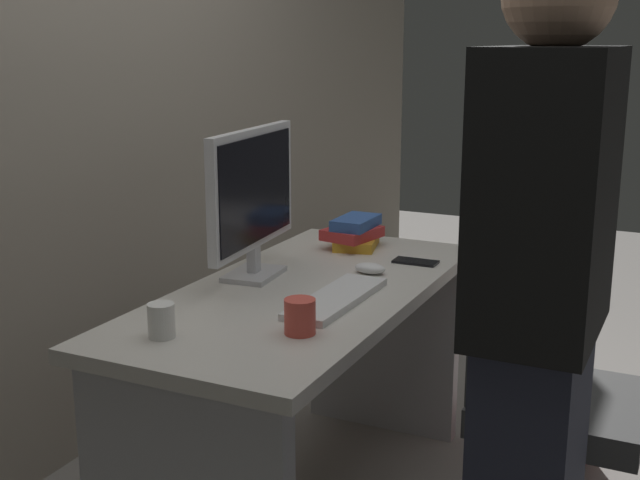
{
  "coord_description": "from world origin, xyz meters",
  "views": [
    {
      "loc": [
        -2.09,
        -1.05,
        1.45
      ],
      "look_at": [
        0.0,
        -0.05,
        0.88
      ],
      "focal_mm": 46.52,
      "sensor_mm": 36.0,
      "label": 1
    }
  ],
  "objects": [
    {
      "name": "handbag",
      "position": [
        0.57,
        -0.69,
        0.14
      ],
      "size": [
        0.34,
        0.14,
        0.38
      ],
      "color": "maroon",
      "rests_on": "ground"
    },
    {
      "name": "monitor",
      "position": [
        0.04,
        0.19,
        0.98
      ],
      "size": [
        0.54,
        0.16,
        0.46
      ],
      "color": "silver",
      "rests_on": "desk"
    },
    {
      "name": "cell_phone",
      "position": [
        0.4,
        -0.2,
        0.73
      ],
      "size": [
        0.07,
        0.15,
        0.01
      ],
      "primitive_type": "cube",
      "rotation": [
        0.0,
        0.0,
        0.02
      ],
      "color": "black",
      "rests_on": "desk"
    },
    {
      "name": "book_stack",
      "position": [
        0.51,
        0.06,
        0.78
      ],
      "size": [
        0.23,
        0.19,
        0.11
      ],
      "color": "gold",
      "rests_on": "desk"
    },
    {
      "name": "cup_by_monitor",
      "position": [
        -0.52,
        0.13,
        0.77
      ],
      "size": [
        0.07,
        0.07,
        0.09
      ],
      "primitive_type": "cylinder",
      "color": "white",
      "rests_on": "desk"
    },
    {
      "name": "keyboard",
      "position": [
        -0.08,
        -0.14,
        0.74
      ],
      "size": [
        0.43,
        0.14,
        0.02
      ],
      "primitive_type": "cube",
      "rotation": [
        0.0,
        0.0,
        -0.02
      ],
      "color": "white",
      "rests_on": "desk"
    },
    {
      "name": "office_chair",
      "position": [
        0.09,
        -0.69,
        0.43
      ],
      "size": [
        0.52,
        0.52,
        0.94
      ],
      "color": "black",
      "rests_on": "ground"
    },
    {
      "name": "desk",
      "position": [
        0.0,
        0.0,
        0.5
      ],
      "size": [
        1.41,
        0.65,
        0.73
      ],
      "color": "beige",
      "rests_on": "ground"
    },
    {
      "name": "wall_back",
      "position": [
        0.0,
        0.93,
        1.5
      ],
      "size": [
        6.4,
        0.1,
        3.0
      ],
      "primitive_type": "cube",
      "color": "#9E9384",
      "rests_on": "ground"
    },
    {
      "name": "person_at_desk",
      "position": [
        -0.42,
        -0.76,
        0.84
      ],
      "size": [
        0.4,
        0.24,
        1.64
      ],
      "color": "#262838",
      "rests_on": "ground"
    },
    {
      "name": "mouse",
      "position": [
        0.22,
        -0.12,
        0.75
      ],
      "size": [
        0.06,
        0.1,
        0.03
      ],
      "primitive_type": "ellipsoid",
      "color": "white",
      "rests_on": "desk"
    },
    {
      "name": "cup_near_keyboard",
      "position": [
        -0.36,
        -0.17,
        0.77
      ],
      "size": [
        0.08,
        0.08,
        0.09
      ],
      "primitive_type": "cylinder",
      "color": "#D84C3F",
      "rests_on": "desk"
    }
  ]
}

